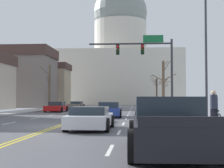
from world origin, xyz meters
The scene contains 19 objects.
ground centered at (0.00, 0.00, 0.02)m, with size 20.00×180.00×0.20m.
signal_gantry centered at (5.46, 13.42, 5.38)m, with size 7.91×0.41×7.38m.
street_lamp_right centered at (7.93, 0.85, 4.95)m, with size 2.16×0.24×8.18m.
capitol_building centered at (0.00, 73.07, 12.07)m, with size 31.90×22.41×34.77m.
sedan_near_00 centered at (2.04, 9.40, 0.59)m, with size 2.12×4.42×1.24m.
sedan_near_01 centered at (5.26, 3.54, 0.58)m, with size 2.16×4.29×1.22m.
sedan_near_02 centered at (2.03, -2.00, 0.54)m, with size 2.13×4.30×1.12m.
pickup_truck_near_03 centered at (5.23, -8.75, 0.70)m, with size 2.38×5.59×1.55m.
sedan_oncoming_00 centered at (-4.98, 20.34, 0.55)m, with size 2.09×4.57×1.18m.
sedan_oncoming_01 centered at (-5.12, 34.22, 0.53)m, with size 2.09×4.71×1.11m.
flank_building_02 centered at (-15.82, 39.89, 5.30)m, with size 10.93×9.34×10.48m.
flank_building_03 centered at (-15.08, 49.26, 4.38)m, with size 11.43×6.77×8.68m.
bare_tree_00 centered at (7.87, 26.88, 3.46)m, with size 3.26×1.24×6.65m.
bare_tree_02 centered at (8.49, 52.02, 3.17)m, with size 2.64×2.20×6.15m.
bare_tree_03 centered at (-7.92, 28.19, 3.31)m, with size 1.55×1.88×6.12m.
bare_tree_04 centered at (8.52, 36.30, 2.71)m, with size 2.04×2.35×4.70m.
pedestrian_00 centered at (7.93, -2.07, 1.13)m, with size 0.35×0.34×1.77m.
pedestrian_01 centered at (8.50, 0.22, 1.09)m, with size 0.35×0.34×1.70m.
bicycle_parked centered at (8.08, -1.94, 0.49)m, with size 0.12×1.77×0.85m.
Camera 1 is at (4.27, -18.41, 1.49)m, focal length 54.23 mm.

